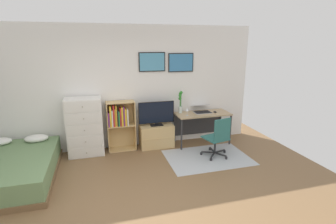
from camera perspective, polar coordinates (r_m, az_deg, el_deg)
name	(u,v)px	position (r m, az deg, el deg)	size (l,w,h in m)	color
ground_plane	(142,208)	(3.99, -5.70, -20.39)	(7.20, 7.20, 0.00)	brown
wall_back_with_posters	(122,88)	(5.74, -10.28, 5.29)	(6.12, 0.09, 2.70)	white
area_rug	(207,157)	(5.50, 8.78, -9.92)	(1.70, 1.20, 0.01)	#B2B7BC
bed	(9,169)	(5.27, -31.93, -10.77)	(1.49, 2.00, 0.55)	brown
dresser	(85,127)	(5.63, -18.00, -3.19)	(0.72, 0.46, 1.23)	white
bookshelf	(119,121)	(5.68, -10.76, -2.01)	(0.61, 0.30, 1.10)	tan
tv_stand	(156,136)	(5.89, -2.58, -5.32)	(0.76, 0.41, 0.52)	tan
television	(156,114)	(5.71, -2.59, -0.39)	(0.81, 0.16, 0.55)	black
desk	(201,118)	(6.10, 7.38, -1.30)	(1.26, 0.57, 0.74)	tan
office_chair	(218,136)	(5.38, 11.13, -5.35)	(0.58, 0.57, 0.86)	#232326
laptop	(201,109)	(6.09, 7.43, 0.67)	(0.40, 0.43, 0.17)	#B7B7BC
computer_mouse	(215,112)	(6.09, 10.42, 0.05)	(0.06, 0.10, 0.03)	#262628
bamboo_vase	(180,101)	(5.90, 2.78, 2.40)	(0.10, 0.10, 0.51)	silver
wine_glass	(187,110)	(5.72, 4.30, 0.51)	(0.07, 0.07, 0.18)	silver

